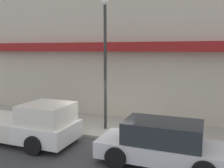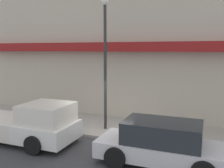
% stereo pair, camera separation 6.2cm
% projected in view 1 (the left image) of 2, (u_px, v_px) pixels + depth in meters
% --- Properties ---
extents(ground_plane, '(80.00, 80.00, 0.00)m').
position_uv_depth(ground_plane, '(100.00, 140.00, 11.12)').
color(ground_plane, '#38383A').
extents(sidewalk, '(36.00, 3.36, 0.13)m').
position_uv_depth(sidewalk, '(114.00, 127.00, 12.66)').
color(sidewalk, '#9E998E').
rests_on(sidewalk, ground).
extents(building, '(19.80, 3.80, 10.56)m').
position_uv_depth(building, '(133.00, 33.00, 14.90)').
color(building, '#BCB29E').
rests_on(building, ground).
extents(pickup_truck, '(5.54, 2.21, 1.78)m').
position_uv_depth(pickup_truck, '(23.00, 124.00, 10.79)').
color(pickup_truck, white).
rests_on(pickup_truck, ground).
extents(parked_car, '(4.51, 1.97, 1.55)m').
position_uv_depth(parked_car, '(162.00, 144.00, 8.64)').
color(parked_car, silver).
rests_on(parked_car, ground).
extents(fire_hydrant, '(0.16, 0.16, 0.73)m').
position_uv_depth(fire_hydrant, '(58.00, 121.00, 12.34)').
color(fire_hydrant, red).
rests_on(fire_hydrant, sidewalk).
extents(street_lamp, '(0.36, 0.36, 6.23)m').
position_uv_depth(street_lamp, '(105.00, 50.00, 11.73)').
color(street_lamp, '#2D2D2D').
rests_on(street_lamp, sidewalk).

